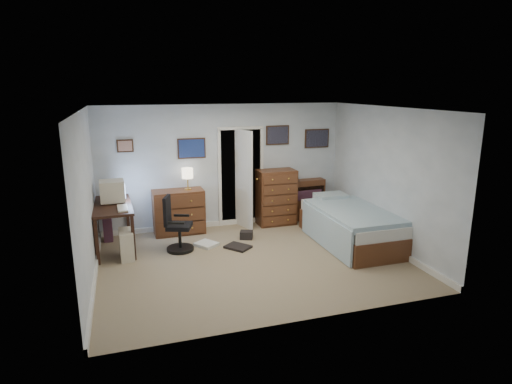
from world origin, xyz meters
The scene contains 15 objects.
floor centered at (0.00, 0.00, -0.01)m, with size 5.00×4.00×0.02m, color gray.
computer_desk centered at (-2.30, 1.27, 0.63)m, with size 0.72×1.45×0.82m.
crt_monitor centered at (-2.18, 1.42, 1.02)m, with size 0.44×0.41×0.39m.
keyboard centered at (-2.02, 0.92, 0.83)m, with size 0.16×0.44×0.03m, color beige.
pc_tower centered at (-2.00, 0.72, 0.25)m, with size 0.25×0.47×0.49m.
office_chair centered at (-1.15, 0.84, 0.38)m, with size 0.61×0.61×0.99m.
media_stack centered at (-2.32, 1.68, 0.40)m, with size 0.16×0.16×0.79m, color maroon.
low_dresser centered at (-0.98, 1.77, 0.44)m, with size 0.98×0.49×0.87m, color brown.
table_lamp centered at (-0.78, 1.78, 1.18)m, with size 0.22×0.22×0.42m.
doorway centered at (0.35, 2.27, 1.00)m, with size 0.96×1.12×2.05m.
tall_dresser centered at (1.05, 1.75, 0.58)m, with size 0.79×0.46×1.16m, color brown.
headboard_bookcase centered at (1.70, 1.86, 0.47)m, with size 0.99×0.30×0.88m.
bed centered at (1.98, 0.28, 0.35)m, with size 1.21×2.24×0.73m.
wall_posters centered at (0.57, 1.98, 1.75)m, with size 4.38×0.04×0.60m.
floor_clutter centered at (-0.16, 0.87, 0.04)m, with size 1.19×0.83×0.15m.
Camera 1 is at (-1.94, -6.39, 2.84)m, focal length 30.00 mm.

